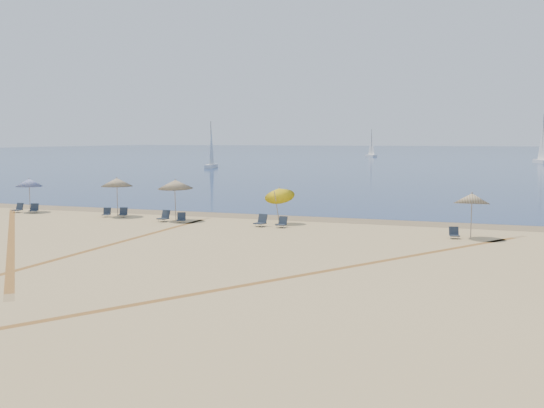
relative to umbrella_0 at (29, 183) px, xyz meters
The scene contains 21 objects.
ground 28.18m from the umbrella_0, 48.60° to the right, with size 160.00×160.00×0.00m, color tan.
ocean 204.78m from the umbrella_0, 84.79° to the left, with size 500.00×500.00×0.00m, color #0C2151.
wet_sand 18.93m from the umbrella_0, ahead, with size 500.00×500.00×0.00m, color olive.
umbrella_0 is the anchor object (origin of this frame).
umbrella_1 7.27m from the umbrella_0, ahead, with size 2.12×2.12×2.62m.
umbrella_2 12.02m from the umbrella_0, ahead, with size 2.25×2.28×2.64m.
umbrella_3 18.67m from the umbrella_0, ahead, with size 1.85×1.91×2.56m.
umbrella_4 30.02m from the umbrella_0, ahead, with size 1.88×1.93×2.45m.
chair_0 1.95m from the umbrella_0, 132.17° to the right, with size 0.55×0.64×0.66m.
chair_1 1.98m from the umbrella_0, 32.05° to the right, with size 0.75×0.80×0.65m.
chair_2 7.05m from the umbrella_0, ahead, with size 0.66×0.71×0.60m.
chair_3 8.11m from the umbrella_0, ahead, with size 0.70×0.75×0.63m.
chair_4 11.80m from the umbrella_0, ahead, with size 0.70×0.78×0.71m.
chair_5 13.07m from the umbrella_0, ahead, with size 0.70×0.75×0.63m.
chair_6 18.22m from the umbrella_0, ahead, with size 0.75×0.83×0.72m.
chair_7 19.53m from the umbrella_0, ahead, with size 0.59×0.68×0.64m.
chair_8 29.30m from the umbrella_0, ahead, with size 0.62×0.68×0.60m.
sailboat_0 142.63m from the umbrella_0, 90.87° to the left, with size 4.05×5.04×7.76m.
sailboat_2 114.96m from the umbrella_0, 69.51° to the left, with size 3.46×7.03×10.15m.
sailboat_3 67.69m from the umbrella_0, 103.90° to the left, with size 2.65×5.65×8.15m.
tire_tracks 19.30m from the umbrella_0, 38.32° to the right, with size 57.70×42.95×0.00m.
Camera 1 is at (12.45, -15.38, 5.19)m, focal length 41.92 mm.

